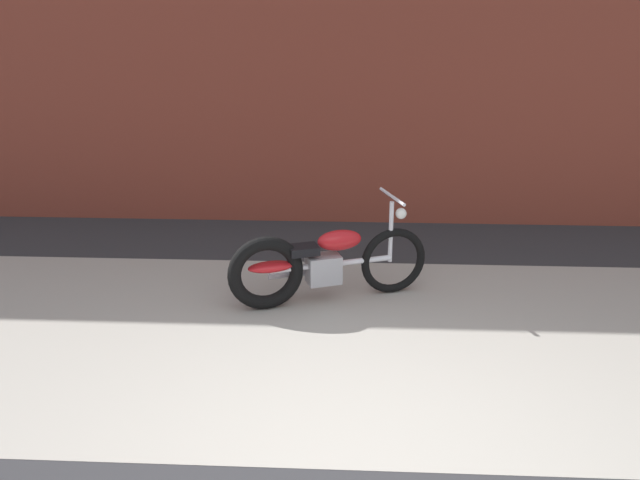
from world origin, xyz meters
TOP-DOWN VIEW (x-y plane):
  - ground_plane at (0.00, 0.00)m, footprint 80.00×80.00m
  - sidewalk_slab at (0.00, 1.75)m, footprint 36.00×3.50m
  - brick_building_wall at (0.00, 5.20)m, footprint 36.00×0.50m
  - motorcycle_red at (-0.38, 2.46)m, footprint 1.92×0.89m

SIDE VIEW (x-z plane):
  - ground_plane at x=0.00m, z-range 0.00..0.00m
  - sidewalk_slab at x=0.00m, z-range 0.00..0.01m
  - motorcycle_red at x=-0.38m, z-range -0.12..0.91m
  - brick_building_wall at x=0.00m, z-range 0.00..5.12m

